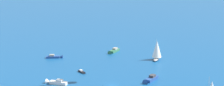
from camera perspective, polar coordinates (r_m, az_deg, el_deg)
name	(u,v)px	position (r m, az deg, el deg)	size (l,w,h in m)	color
ground_plane	(112,85)	(166.51, 0.00, -6.64)	(2000.00, 2000.00, 0.00)	navy
motorboat_near_centre	(150,79)	(172.50, 6.02, -5.70)	(8.42, 10.72, 3.19)	#23478C
sailboat_far_port	(157,50)	(207.32, 7.06, -1.12)	(8.99, 8.40, 12.42)	#9E9993
motorboat_far_stbd	(56,82)	(169.89, -8.85, -6.11)	(8.65, 9.53, 2.98)	white
motorboat_inshore	(82,72)	(184.60, -4.74, -4.54)	(5.76, 2.29, 1.63)	black
motorboat_ahead	(55,57)	(213.28, -8.91, -2.14)	(5.43, 9.76, 2.75)	#23478C
motorboat_outer_ring_a	(113,51)	(223.36, 0.22, -1.26)	(8.82, 10.07, 3.10)	#33704C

